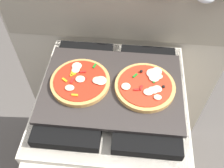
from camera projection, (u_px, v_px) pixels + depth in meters
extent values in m
cube|color=#B2A893|center=(118.00, 52.00, 1.28)|extent=(1.10, 0.03, 1.55)
cube|color=beige|center=(112.00, 141.00, 1.34)|extent=(0.60, 0.60, 0.86)
cube|color=black|center=(112.00, 95.00, 1.01)|extent=(0.59, 0.59, 0.01)
cube|color=black|center=(77.00, 89.00, 1.00)|extent=(0.24, 0.51, 0.04)
cube|color=black|center=(147.00, 94.00, 0.98)|extent=(0.24, 0.51, 0.04)
cube|color=#2D2826|center=(112.00, 87.00, 0.97)|extent=(0.54, 0.38, 0.02)
cylinder|color=#C18947|center=(80.00, 82.00, 0.96)|extent=(0.23, 0.23, 0.02)
cylinder|color=#AD2614|center=(80.00, 80.00, 0.95)|extent=(0.20, 0.20, 0.00)
ellipsoid|color=beige|center=(80.00, 78.00, 0.95)|extent=(0.04, 0.03, 0.01)
ellipsoid|color=beige|center=(75.00, 70.00, 0.98)|extent=(0.03, 0.03, 0.01)
ellipsoid|color=beige|center=(69.00, 88.00, 0.92)|extent=(0.04, 0.03, 0.01)
ellipsoid|color=beige|center=(77.00, 66.00, 0.99)|extent=(0.04, 0.04, 0.01)
ellipsoid|color=beige|center=(101.00, 81.00, 0.94)|extent=(0.04, 0.04, 0.01)
ellipsoid|color=beige|center=(97.00, 80.00, 0.95)|extent=(0.04, 0.04, 0.01)
cube|color=#19721E|center=(95.00, 66.00, 1.00)|extent=(0.02, 0.03, 0.00)
cube|color=gold|center=(73.00, 75.00, 0.97)|extent=(0.02, 0.02, 0.00)
cube|color=red|center=(84.00, 80.00, 0.95)|extent=(0.02, 0.02, 0.00)
cube|color=red|center=(72.00, 81.00, 0.95)|extent=(0.01, 0.03, 0.00)
cube|color=red|center=(76.00, 66.00, 1.00)|extent=(0.02, 0.02, 0.00)
cube|color=gold|center=(65.00, 80.00, 0.95)|extent=(0.02, 0.02, 0.00)
cube|color=gold|center=(75.00, 95.00, 0.91)|extent=(0.02, 0.01, 0.00)
cube|color=red|center=(83.00, 72.00, 0.98)|extent=(0.03, 0.01, 0.00)
cube|color=gold|center=(72.00, 73.00, 0.97)|extent=(0.01, 0.02, 0.00)
cylinder|color=tan|center=(145.00, 86.00, 0.95)|extent=(0.23, 0.23, 0.02)
cylinder|color=#B72D19|center=(145.00, 84.00, 0.94)|extent=(0.20, 0.20, 0.00)
ellipsoid|color=beige|center=(126.00, 86.00, 0.93)|extent=(0.03, 0.03, 0.01)
ellipsoid|color=beige|center=(157.00, 71.00, 0.98)|extent=(0.04, 0.04, 0.01)
ellipsoid|color=beige|center=(159.00, 76.00, 0.96)|extent=(0.03, 0.03, 0.01)
ellipsoid|color=beige|center=(153.00, 90.00, 0.92)|extent=(0.04, 0.03, 0.01)
ellipsoid|color=beige|center=(148.00, 92.00, 0.91)|extent=(0.04, 0.03, 0.01)
ellipsoid|color=beige|center=(154.00, 78.00, 0.96)|extent=(0.04, 0.04, 0.01)
ellipsoid|color=beige|center=(157.00, 89.00, 0.92)|extent=(0.04, 0.03, 0.01)
ellipsoid|color=beige|center=(152.00, 73.00, 0.97)|extent=(0.05, 0.05, 0.01)
ellipsoid|color=beige|center=(158.00, 97.00, 0.90)|extent=(0.03, 0.02, 0.01)
cube|color=#19721E|center=(159.00, 76.00, 0.96)|extent=(0.02, 0.01, 0.00)
sphere|color=black|center=(163.00, 87.00, 0.93)|extent=(0.01, 0.01, 0.01)
cube|color=red|center=(141.00, 88.00, 0.93)|extent=(0.01, 0.03, 0.00)
cube|color=#19721E|center=(135.00, 76.00, 0.96)|extent=(0.02, 0.02, 0.00)
cube|color=red|center=(137.00, 90.00, 0.92)|extent=(0.02, 0.01, 0.00)
sphere|color=black|center=(141.00, 71.00, 0.97)|extent=(0.01, 0.01, 0.01)
cube|color=#19721E|center=(154.00, 80.00, 0.95)|extent=(0.01, 0.02, 0.00)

